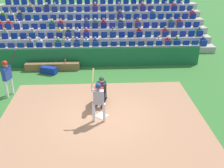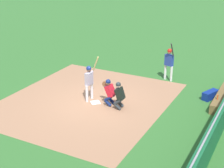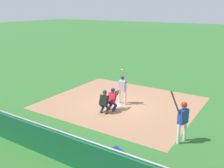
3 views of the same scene
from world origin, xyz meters
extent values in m
plane|color=#30662B|center=(0.00, 0.00, 0.00)|extent=(160.00, 160.00, 0.00)
cube|color=#9F6F51|center=(0.00, 0.50, 0.00)|extent=(8.58, 7.46, 0.01)
cube|color=white|center=(0.00, 0.00, 0.02)|extent=(0.62, 0.62, 0.02)
cylinder|color=silver|center=(-0.09, 0.41, 0.42)|extent=(0.14, 0.14, 0.83)
cylinder|color=silver|center=(0.33, 0.38, 0.42)|extent=(0.14, 0.14, 0.83)
cube|color=#9D92A5|center=(0.12, 0.40, 1.13)|extent=(0.43, 0.25, 0.59)
sphere|color=brown|center=(0.12, 0.40, 1.57)|extent=(0.22, 0.22, 0.22)
sphere|color=navy|center=(0.12, 0.40, 1.63)|extent=(0.24, 0.24, 0.24)
cylinder|color=#9D92A5|center=(0.17, 0.37, 1.41)|extent=(0.46, 0.17, 0.14)
cylinder|color=#9D92A5|center=(0.33, 0.36, 1.41)|extent=(0.17, 0.15, 0.13)
cylinder|color=tan|center=(0.34, 0.15, 1.82)|extent=(0.16, 0.42, 0.80)
sphere|color=black|center=(0.38, 0.33, 1.44)|extent=(0.06, 0.06, 0.06)
cylinder|color=navy|center=(-0.05, -0.71, 0.15)|extent=(0.15, 0.39, 0.34)
cylinder|color=navy|center=(-0.05, -0.71, 0.37)|extent=(0.15, 0.39, 0.33)
cylinder|color=navy|center=(0.27, -0.72, 0.15)|extent=(0.15, 0.39, 0.34)
cylinder|color=navy|center=(0.27, -0.72, 0.37)|extent=(0.15, 0.39, 0.33)
cube|color=red|center=(0.11, -0.75, 0.73)|extent=(0.43, 0.46, 0.60)
cube|color=navy|center=(0.11, -0.63, 0.73)|extent=(0.39, 0.25, 0.44)
sphere|color=brown|center=(0.11, -0.63, 1.09)|extent=(0.22, 0.22, 0.22)
cube|color=black|center=(0.11, -0.63, 1.09)|extent=(0.20, 0.12, 0.20)
sphere|color=navy|center=(0.11, -0.63, 1.15)|extent=(0.24, 0.24, 0.24)
cylinder|color=brown|center=(0.24, -0.41, 0.95)|extent=(0.08, 0.30, 0.30)
cylinder|color=red|center=(0.27, -0.59, 0.88)|extent=(0.15, 0.40, 0.22)
cylinder|color=#252B2F|center=(-0.18, -1.27, 0.15)|extent=(0.17, 0.39, 0.34)
cylinder|color=#252B2F|center=(-0.18, -1.27, 0.37)|extent=(0.17, 0.39, 0.33)
cylinder|color=#252B2F|center=(0.14, -1.24, 0.15)|extent=(0.17, 0.39, 0.34)
cylinder|color=#252B2F|center=(0.14, -1.24, 0.37)|extent=(0.17, 0.39, 0.33)
cube|color=black|center=(-0.02, -1.32, 0.74)|extent=(0.45, 0.43, 0.60)
cube|color=#252B2F|center=(-0.03, -1.19, 0.74)|extent=(0.39, 0.22, 0.45)
sphere|color=#D3A38D|center=(-0.03, -1.23, 1.11)|extent=(0.22, 0.22, 0.22)
cube|color=black|center=(-0.03, -1.23, 1.11)|extent=(0.20, 0.12, 0.20)
sphere|color=#252B2F|center=(-0.03, -1.23, 1.17)|extent=(0.24, 0.24, 0.24)
cube|color=#165C33|center=(0.00, -5.82, 0.58)|extent=(12.30, 0.24, 1.17)
cylinder|color=gray|center=(0.00, -5.82, 1.21)|extent=(12.30, 0.07, 0.07)
cube|color=brown|center=(2.89, -5.27, 0.22)|extent=(3.22, 0.40, 0.44)
cylinder|color=#D85325|center=(2.09, -5.24, 0.55)|extent=(0.07, 0.07, 0.23)
cube|color=navy|center=(3.02, -4.74, 0.20)|extent=(1.01, 0.69, 0.40)
cylinder|color=silver|center=(4.53, -1.88, 0.43)|extent=(0.17, 0.17, 0.87)
cylinder|color=silver|center=(4.39, -2.28, 0.43)|extent=(0.17, 0.17, 0.87)
cube|color=navy|center=(4.46, -2.08, 1.17)|extent=(0.36, 0.52, 0.61)
sphere|color=#A97553|center=(4.46, -2.08, 1.63)|extent=(0.22, 0.22, 0.22)
sphere|color=red|center=(4.46, -2.08, 1.70)|extent=(0.25, 0.25, 0.25)
cylinder|color=navy|center=(4.42, -2.12, 1.47)|extent=(0.29, 0.49, 0.14)
cylinder|color=navy|center=(4.36, -2.31, 1.47)|extent=(0.17, 0.17, 0.13)
cylinder|color=#2D2A2D|center=(4.13, -2.33, 1.87)|extent=(0.43, 0.12, 0.79)
sphere|color=black|center=(4.31, -2.35, 1.49)|extent=(0.06, 0.06, 0.06)
camera|label=1|loc=(0.04, 9.58, 6.12)|focal=42.25mm
camera|label=2|loc=(-12.78, -7.58, 6.92)|focal=54.94mm
camera|label=3|loc=(7.14, -11.74, 5.49)|focal=40.66mm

